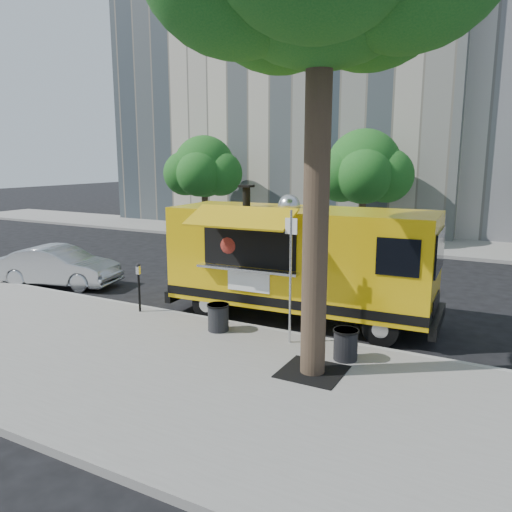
{
  "coord_description": "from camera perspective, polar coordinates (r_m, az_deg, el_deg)",
  "views": [
    {
      "loc": [
        5.92,
        -11.35,
        4.24
      ],
      "look_at": [
        -0.14,
        0.0,
        1.72
      ],
      "focal_mm": 35.0,
      "sensor_mm": 36.0,
      "label": 1
    }
  ],
  "objects": [
    {
      "name": "far_tree_a",
      "position": [
        28.51,
        -5.94,
        10.11
      ],
      "size": [
        3.42,
        3.42,
        5.36
      ],
      "color": "#33261C",
      "rests_on": "far_sidewalk"
    },
    {
      "name": "trash_bin_right",
      "position": [
        12.13,
        -4.34,
        -6.92
      ],
      "size": [
        0.54,
        0.54,
        0.65
      ],
      "color": "black",
      "rests_on": "sidewalk"
    },
    {
      "name": "ground",
      "position": [
        13.48,
        0.53,
        -7.24
      ],
      "size": [
        120.0,
        120.0,
        0.0
      ],
      "primitive_type": "plane",
      "color": "black",
      "rests_on": "ground"
    },
    {
      "name": "sedan",
      "position": [
        18.06,
        -21.57,
        -1.1
      ],
      "size": [
        4.28,
        2.32,
        1.34
      ],
      "primitive_type": "imported",
      "rotation": [
        0.0,
        0.0,
        1.81
      ],
      "color": "#A5A7AC",
      "rests_on": "ground"
    },
    {
      "name": "curb",
      "position": [
        12.69,
        -1.43,
        -8.08
      ],
      "size": [
        60.0,
        0.14,
        0.16
      ],
      "primitive_type": "cube",
      "color": "#999993",
      "rests_on": "ground"
    },
    {
      "name": "sign_post",
      "position": [
        10.99,
        3.97,
        -1.51
      ],
      "size": [
        0.28,
        0.06,
        3.0
      ],
      "color": "silver",
      "rests_on": "sidewalk"
    },
    {
      "name": "trash_bin_left",
      "position": [
        10.59,
        10.21,
        -9.83
      ],
      "size": [
        0.54,
        0.54,
        0.64
      ],
      "color": "black",
      "rests_on": "sidewalk"
    },
    {
      "name": "building_left",
      "position": [
        36.96,
        5.79,
        23.17
      ],
      "size": [
        22.0,
        14.0,
        24.0
      ],
      "primitive_type": "cube",
      "color": "#B4AA96",
      "rests_on": "ground"
    },
    {
      "name": "food_truck",
      "position": [
        13.05,
        4.9,
        -0.38
      ],
      "size": [
        7.22,
        3.56,
        3.52
      ],
      "rotation": [
        0.0,
        0.0,
        0.05
      ],
      "color": "#DEAF0B",
      "rests_on": "ground"
    },
    {
      "name": "sidewalk",
      "position": [
        10.32,
        -10.08,
        -12.91
      ],
      "size": [
        60.0,
        6.0,
        0.15
      ],
      "primitive_type": "cube",
      "color": "gray",
      "rests_on": "ground"
    },
    {
      "name": "far_tree_b",
      "position": [
        25.03,
        12.23,
        9.92
      ],
      "size": [
        3.6,
        3.6,
        5.5
      ],
      "color": "#33261C",
      "rests_on": "far_sidewalk"
    },
    {
      "name": "tree_well",
      "position": [
        10.04,
        6.45,
        -13.0
      ],
      "size": [
        1.2,
        1.2,
        0.02
      ],
      "primitive_type": "cube",
      "color": "black",
      "rests_on": "sidewalk"
    },
    {
      "name": "far_sidewalk",
      "position": [
        25.88,
        14.51,
        1.49
      ],
      "size": [
        60.0,
        5.0,
        0.15
      ],
      "primitive_type": "cube",
      "color": "gray",
      "rests_on": "ground"
    },
    {
      "name": "parking_meter",
      "position": [
        13.79,
        -13.26,
        -2.88
      ],
      "size": [
        0.11,
        0.11,
        1.33
      ],
      "color": "black",
      "rests_on": "sidewalk"
    }
  ]
}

